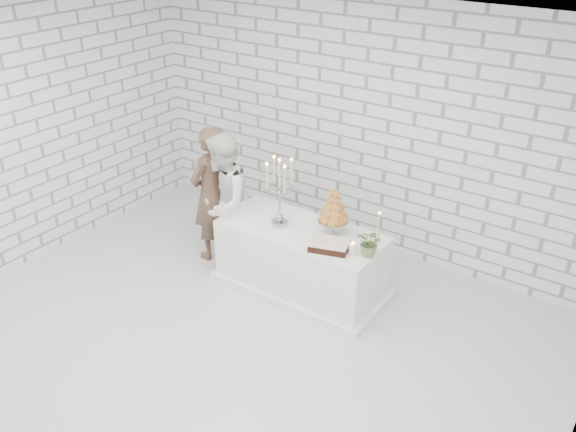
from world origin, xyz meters
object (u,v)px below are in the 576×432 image
at_px(bride, 223,203).
at_px(croquembouche, 334,211).
at_px(candelabra, 279,193).
at_px(groom, 212,194).
at_px(cake_table, 301,259).

relative_size(bride, croquembouche, 3.13).
bearing_deg(candelabra, groom, 176.70).
distance_m(groom, candelabra, 1.07).
xyz_separation_m(cake_table, bride, (-1.00, -0.10, 0.44)).
bearing_deg(groom, bride, 74.65).
height_order(groom, croquembouche, groom).
bearing_deg(groom, candelabra, 92.48).
relative_size(cake_table, groom, 1.10).
xyz_separation_m(groom, candelabra, (1.02, -0.06, 0.32)).
relative_size(bride, candelabra, 2.10).
bearing_deg(bride, candelabra, 68.48).
height_order(cake_table, candelabra, candelabra).
relative_size(groom, bride, 1.00).
xyz_separation_m(cake_table, candelabra, (-0.25, -0.06, 0.76)).
distance_m(groom, bride, 0.28).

